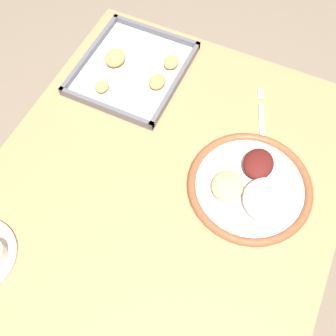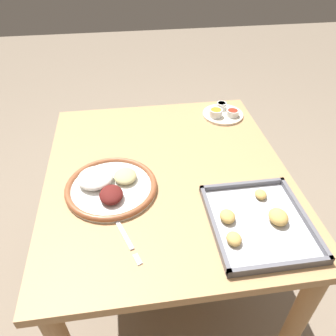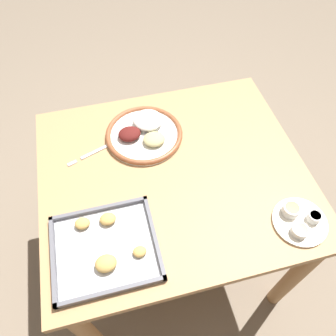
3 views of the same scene
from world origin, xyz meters
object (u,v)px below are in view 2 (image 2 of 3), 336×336
object	(u,v)px
dinner_plate	(110,186)
baking_tray	(258,221)
saucer_plate	(223,113)
fork	(122,231)

from	to	relation	value
dinner_plate	baking_tray	bearing A→B (deg)	63.60
saucer_plate	dinner_plate	bearing A→B (deg)	-50.48
dinner_plate	fork	world-z (taller)	dinner_plate
dinner_plate	fork	bearing A→B (deg)	10.14
fork	saucer_plate	bearing A→B (deg)	122.26
dinner_plate	saucer_plate	xyz separation A→B (m)	(-0.40, 0.48, -0.00)
saucer_plate	baking_tray	world-z (taller)	baking_tray
dinner_plate	baking_tray	world-z (taller)	dinner_plate
dinner_plate	baking_tray	size ratio (longest dim) A/B	0.93
fork	baking_tray	size ratio (longest dim) A/B	0.68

